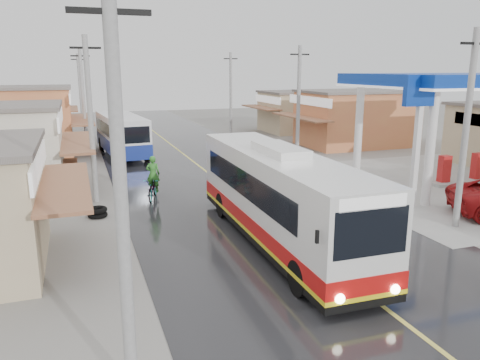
% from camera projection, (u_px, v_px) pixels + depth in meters
% --- Properties ---
extents(ground, '(120.00, 120.00, 0.00)m').
position_uv_depth(ground, '(305.00, 247.00, 17.33)').
color(ground, slate).
rests_on(ground, ground).
extents(road, '(12.00, 90.00, 0.02)m').
position_uv_depth(road, '(202.00, 168.00, 31.10)').
color(road, black).
rests_on(road, ground).
extents(centre_line, '(0.15, 90.00, 0.01)m').
position_uv_depth(centre_line, '(202.00, 168.00, 31.10)').
color(centre_line, '#D8CC4C').
rests_on(centre_line, road).
extents(shopfronts_right, '(11.00, 44.00, 4.80)m').
position_uv_depth(shopfronts_right, '(417.00, 162.00, 33.18)').
color(shopfronts_right, silver).
rests_on(shopfronts_right, ground).
extents(utility_poles_left, '(1.60, 50.00, 8.00)m').
position_uv_depth(utility_poles_left, '(91.00, 173.00, 29.76)').
color(utility_poles_left, gray).
rests_on(utility_poles_left, ground).
extents(utility_poles_right, '(1.60, 36.00, 8.00)m').
position_uv_depth(utility_poles_right, '(297.00, 162.00, 33.36)').
color(utility_poles_right, gray).
rests_on(utility_poles_right, ground).
extents(coach_bus, '(2.83, 11.98, 3.73)m').
position_uv_depth(coach_bus, '(278.00, 197.00, 17.43)').
color(coach_bus, silver).
rests_on(coach_bus, road).
extents(second_bus, '(3.25, 9.35, 3.04)m').
position_uv_depth(second_bus, '(122.00, 134.00, 35.24)').
color(second_bus, silver).
rests_on(second_bus, road).
extents(cyclist, '(1.36, 2.23, 2.28)m').
position_uv_depth(cyclist, '(153.00, 185.00, 23.55)').
color(cyclist, black).
rests_on(cyclist, ground).
extents(tricycle_near, '(1.42, 2.14, 1.62)m').
position_uv_depth(tricycle_near, '(65.00, 174.00, 25.17)').
color(tricycle_near, '#26262D').
rests_on(tricycle_near, ground).
extents(tyre_stack, '(0.88, 0.88, 0.45)m').
position_uv_depth(tyre_stack, '(97.00, 212.00, 20.83)').
color(tyre_stack, black).
rests_on(tyre_stack, ground).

